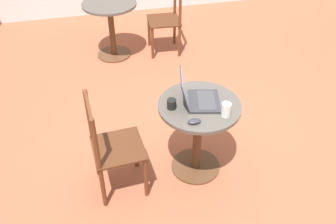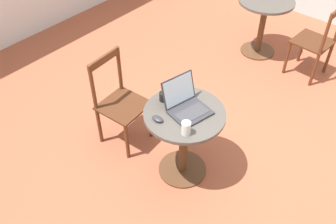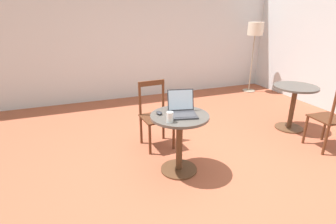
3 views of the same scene
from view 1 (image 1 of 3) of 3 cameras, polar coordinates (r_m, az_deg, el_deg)
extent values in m
plane|color=#9E5138|center=(3.68, 4.79, -4.57)|extent=(16.00, 16.00, 0.00)
cylinder|color=#51331E|center=(3.44, 4.20, -8.19)|extent=(0.44, 0.44, 0.02)
cylinder|color=#51331E|center=(3.20, 4.49, -3.99)|extent=(0.08, 0.08, 0.67)
cylinder|color=#4C4742|center=(2.97, 4.82, 0.94)|extent=(0.66, 0.66, 0.03)
cylinder|color=#51331E|center=(5.06, -8.18, 8.75)|extent=(0.44, 0.44, 0.02)
cylinder|color=#51331E|center=(4.90, -8.55, 12.22)|extent=(0.08, 0.08, 0.67)
cylinder|color=#4C4742|center=(4.76, -8.96, 15.96)|extent=(0.66, 0.66, 0.03)
cylinder|color=#562D19|center=(3.31, -4.91, -5.56)|extent=(0.04, 0.04, 0.43)
cylinder|color=#562D19|center=(3.07, -3.37, -9.94)|extent=(0.04, 0.04, 0.43)
cylinder|color=#562D19|center=(3.28, -10.89, -6.75)|extent=(0.04, 0.04, 0.43)
cylinder|color=#562D19|center=(3.04, -9.88, -11.29)|extent=(0.04, 0.04, 0.43)
cube|color=#492715|center=(3.01, -7.61, -5.42)|extent=(0.43, 0.43, 0.02)
cylinder|color=#562D19|center=(2.97, -11.97, -0.41)|extent=(0.04, 0.04, 0.47)
cylinder|color=#562D19|center=(2.70, -10.95, -4.90)|extent=(0.04, 0.04, 0.47)
cube|color=#562D19|center=(2.71, -12.01, 0.62)|extent=(0.38, 0.05, 0.07)
cylinder|color=#562D19|center=(4.84, -2.37, 10.38)|extent=(0.04, 0.04, 0.43)
cylinder|color=#562D19|center=(5.15, -2.91, 12.20)|extent=(0.04, 0.04, 0.43)
cylinder|color=#562D19|center=(4.89, 1.76, 10.71)|extent=(0.04, 0.04, 0.43)
cylinder|color=#562D19|center=(5.20, 1.01, 12.51)|extent=(0.04, 0.04, 0.43)
cube|color=#492715|center=(4.92, -0.65, 13.79)|extent=(0.42, 0.42, 0.02)
cylinder|color=#562D19|center=(4.69, 1.88, 15.76)|extent=(0.04, 0.04, 0.47)
cube|color=#2D2D33|center=(2.98, 5.48, 1.66)|extent=(0.35, 0.31, 0.02)
cube|color=#38383D|center=(2.98, 5.88, 1.82)|extent=(0.28, 0.19, 0.00)
cube|color=#2D2D33|center=(2.90, 2.55, 3.65)|extent=(0.31, 0.14, 0.24)
cube|color=#9EB2C6|center=(2.89, 2.64, 3.68)|extent=(0.28, 0.12, 0.21)
ellipsoid|color=#2D2D33|center=(2.77, 4.03, -1.42)|extent=(0.06, 0.10, 0.03)
cylinder|color=black|center=(2.89, 0.55, 1.23)|extent=(0.07, 0.07, 0.08)
torus|color=black|center=(2.92, 0.33, 1.85)|extent=(0.05, 0.01, 0.05)
cylinder|color=silver|center=(2.84, 8.85, 0.35)|extent=(0.07, 0.07, 0.11)
camera|label=2|loc=(2.15, 72.97, 20.20)|focal=40.00mm
camera|label=3|loc=(3.53, 57.07, 9.53)|focal=28.00mm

